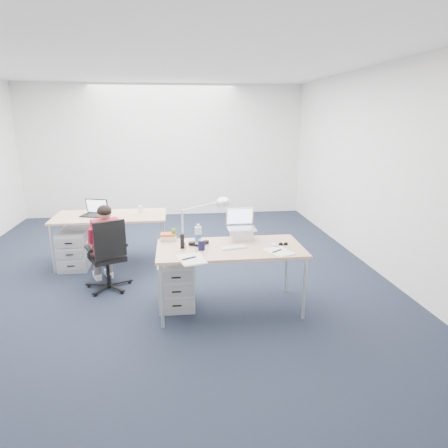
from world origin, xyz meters
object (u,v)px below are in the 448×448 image
Objects in this scene: seated_person at (105,245)px; cordless_phone at (182,241)px; sunglasses at (283,244)px; can_koozie at (201,245)px; desk_lamp at (198,221)px; dark_laptop at (93,208)px; headphones at (199,243)px; drawer_pedestal_near at (176,283)px; office_chair at (109,269)px; desk_far at (110,218)px; silver_laptop at (242,225)px; computer_mouse at (274,245)px; desk_near at (230,251)px; wireless_keyboard at (234,247)px; far_cup at (141,209)px; drawer_pedestal_far at (74,249)px; bear_figurine at (174,234)px; water_bottle at (198,235)px; book_stack at (168,237)px.

seated_person is 1.31m from cordless_phone.
cordless_phone is (0.97, -0.84, 0.27)m from seated_person.
can_koozie is at bearing 178.82° from sunglasses.
desk_lamp reaches higher than dark_laptop.
headphones is 0.23m from cordless_phone.
office_chair is at bearing 145.86° from drawer_pedestal_near.
desk_far is 4.63× the size of silver_laptop.
office_chair reaches higher than can_koozie.
headphones is 1.49× the size of cordless_phone.
desk_near is at bearing 154.77° from computer_mouse.
desk_lamp is at bearing 171.79° from sunglasses.
wireless_keyboard is at bearing -51.60° from office_chair.
silver_laptop is 0.57m from desk_lamp.
desk_far is 14.69× the size of sunglasses.
desk_far is 0.46m from far_cup.
drawer_pedestal_far is 2.25m from headphones.
headphones is 2.18× the size of sunglasses.
office_chair is 2.22m from sunglasses.
wireless_keyboard is 2.47m from dark_laptop.
bear_figurine is at bearing 140.00° from wireless_keyboard.
wireless_keyboard is 2.16m from far_cup.
silver_laptop is at bearing 18.76° from cordless_phone.
drawer_pedestal_near is 0.80m from wireless_keyboard.
drawer_pedestal_near is at bearing -58.83° from desk_far.
can_koozie is at bearing -83.45° from desk_lamp.
can_koozie is at bearing -59.19° from office_chair.
office_chair reaches higher than far_cup.
desk_near reaches higher than drawer_pedestal_near.
desk_lamp is at bearing 169.67° from desk_near.
desk_lamp is (0.00, -0.04, 0.16)m from water_bottle.
headphones is (-0.51, -0.14, -0.15)m from silver_laptop.
dark_laptop reaches higher than drawer_pedestal_far.
desk_near is at bearing -35.75° from headphones.
desk_near is 1.73m from seated_person.
desk_far is 2.72m from sunglasses.
water_bottle and dark_laptop have the same top height.
office_chair is at bearing 140.23° from headphones.
cordless_phone is (-1.01, 0.06, 0.06)m from computer_mouse.
cordless_phone is (-0.19, -0.12, 0.06)m from headphones.
silver_laptop is 1.23× the size of wireless_keyboard.
drawer_pedestal_far is at bearing -163.76° from far_cup.
desk_far is 4.74× the size of dark_laptop.
water_bottle is at bearing -40.04° from drawer_pedestal_far.
desk_near is at bearing 130.31° from wireless_keyboard.
seated_person reaches higher than water_bottle.
book_stack is 1.53m from far_cup.
water_bottle is (-0.51, -0.18, -0.05)m from silver_laptop.
drawer_pedestal_near is 0.54m from book_stack.
book_stack is at bearing 114.18° from cordless_phone.
seated_person is 1.95× the size of drawer_pedestal_far.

